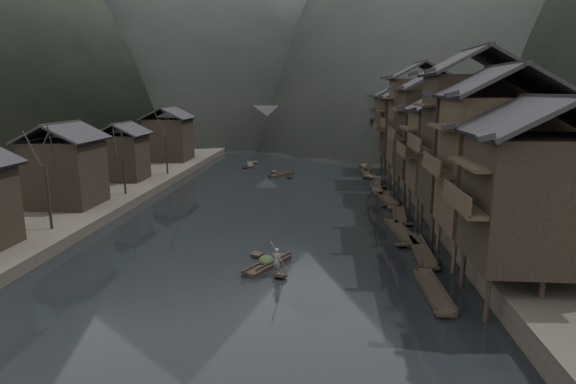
# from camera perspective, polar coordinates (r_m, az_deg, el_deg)

# --- Properties ---
(water) EXTENTS (300.00, 300.00, 0.00)m
(water) POSITION_cam_1_polar(r_m,az_deg,el_deg) (37.78, -3.91, -7.07)
(water) COLOR black
(water) RESTS_ON ground
(right_bank) EXTENTS (40.00, 200.00, 1.80)m
(right_bank) POSITION_cam_1_polar(r_m,az_deg,el_deg) (81.69, 25.86, 2.75)
(right_bank) COLOR #2D2823
(right_bank) RESTS_ON ground
(left_bank) EXTENTS (40.00, 200.00, 1.20)m
(left_bank) POSITION_cam_1_polar(r_m,az_deg,el_deg) (86.28, -23.38, 3.20)
(left_bank) COLOR #2D2823
(left_bank) RESTS_ON ground
(stilt_houses) EXTENTS (9.00, 67.60, 16.12)m
(stilt_houses) POSITION_cam_1_polar(r_m,az_deg,el_deg) (56.00, 17.04, 7.95)
(stilt_houses) COLOR black
(stilt_houses) RESTS_ON ground
(left_houses) EXTENTS (8.10, 53.20, 8.73)m
(left_houses) POSITION_cam_1_polar(r_m,az_deg,el_deg) (61.55, -20.37, 5.03)
(left_houses) COLOR black
(left_houses) RESTS_ON left_bank
(bare_trees) EXTENTS (3.87, 41.17, 7.73)m
(bare_trees) POSITION_cam_1_polar(r_m,az_deg,el_deg) (50.00, -22.12, 4.68)
(bare_trees) COLOR black
(bare_trees) RESTS_ON left_bank
(moored_sampans) EXTENTS (3.08, 62.97, 0.47)m
(moored_sampans) POSITION_cam_1_polar(r_m,az_deg,el_deg) (57.69, 11.13, -0.36)
(moored_sampans) COLOR black
(moored_sampans) RESTS_ON water
(midriver_boats) EXTENTS (12.84, 27.42, 0.45)m
(midriver_boats) POSITION_cam_1_polar(r_m,az_deg,el_deg) (81.29, -0.67, 3.42)
(midriver_boats) COLOR black
(midriver_boats) RESTS_ON water
(stone_bridge) EXTENTS (40.00, 6.00, 9.00)m
(stone_bridge) POSITION_cam_1_polar(r_m,az_deg,el_deg) (107.68, 1.78, 8.15)
(stone_bridge) COLOR #4C4C4F
(stone_bridge) RESTS_ON ground
(hero_sampan) EXTENTS (3.18, 4.94, 0.44)m
(hero_sampan) POSITION_cam_1_polar(r_m,az_deg,el_deg) (34.55, -2.45, -8.56)
(hero_sampan) COLOR black
(hero_sampan) RESTS_ON water
(cargo_heap) EXTENTS (1.13, 1.48, 0.68)m
(cargo_heap) POSITION_cam_1_polar(r_m,az_deg,el_deg) (34.56, -2.60, -7.54)
(cargo_heap) COLOR black
(cargo_heap) RESTS_ON hero_sampan
(boatman) EXTENTS (0.77, 0.70, 1.78)m
(boatman) POSITION_cam_1_polar(r_m,az_deg,el_deg) (32.59, -1.33, -7.74)
(boatman) COLOR #545356
(boatman) RESTS_ON hero_sampan
(bamboo_pole) EXTENTS (0.96, 2.55, 3.04)m
(bamboo_pole) POSITION_cam_1_polar(r_m,az_deg,el_deg) (31.84, -0.99, -3.66)
(bamboo_pole) COLOR #8C7A51
(bamboo_pole) RESTS_ON boatman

